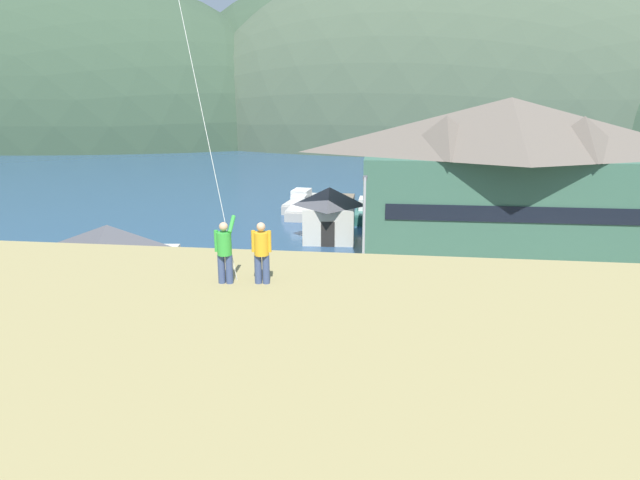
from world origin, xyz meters
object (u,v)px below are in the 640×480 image
Objects in this scene: person_kite_flyer at (225,250)px; moored_boat_outer_mooring at (368,211)px; parked_car_front_row_silver at (245,307)px; wharf_dock at (334,210)px; parked_car_back_row_right at (183,343)px; parked_car_mid_row_center at (16,332)px; harbor_lodge at (506,174)px; parked_car_mid_row_near at (391,313)px; moored_boat_inner_slip at (303,202)px; person_companion at (262,251)px; storage_shed_near_lot at (111,264)px; parked_car_back_row_left at (488,314)px; storage_shed_waterside at (329,213)px; moored_boat_wharfside at (300,209)px; parking_light_pole at (364,229)px.

moored_boat_outer_mooring is at bearing 86.73° from person_kite_flyer.
parked_car_front_row_silver is at bearing 103.28° from person_kite_flyer.
person_kite_flyer is at bearing -88.34° from wharf_dock.
parked_car_mid_row_center is (-8.49, 0.23, 0.00)m from parked_car_back_row_right.
harbor_lodge is 5.08× the size of parked_car_mid_row_near.
person_companion is (5.82, -43.94, 7.46)m from moored_boat_inner_slip.
storage_shed_near_lot is 1.87× the size of parked_car_mid_row_near.
harbor_lodge is at bearing 36.98° from parked_car_mid_row_center.
wharf_dock is 30.12m from parked_car_back_row_left.
storage_shed_waterside reaches higher than parked_car_mid_row_center.
parked_car_mid_row_center is 1.00× the size of parked_car_mid_row_near.
moored_boat_inner_slip is 1.87× the size of parked_car_back_row_left.
parked_car_front_row_silver and parked_car_back_row_left have the same top height.
moored_boat_wharfside is 0.80× the size of moored_boat_inner_slip.
parked_car_back_row_left is at bearing 54.99° from person_kite_flyer.
moored_boat_inner_slip reaches higher than parked_car_mid_row_center.
moored_boat_wharfside is 32.98m from parked_car_mid_row_center.
moored_boat_inner_slip is at bearing 96.22° from person_kite_flyer.
parking_light_pole is (6.09, 5.14, 3.26)m from parked_car_front_row_silver.
moored_boat_outer_mooring reaches higher than parked_car_mid_row_near.
moored_boat_inner_slip is at bearing 149.73° from wharf_dock.
parked_car_back_row_right is at bearing -131.60° from harbor_lodge.
parking_light_pole is 18.81m from person_companion.
moored_boat_wharfside is 3.63× the size of person_companion.
harbor_lodge reaches higher than storage_shed_waterside.
person_companion is (-1.28, -40.06, 7.46)m from moored_boat_outer_mooring.
storage_shed_near_lot is 8.92m from parked_car_front_row_silver.
parked_car_front_row_silver is (-7.83, -0.18, 0.00)m from parked_car_mid_row_near.
storage_shed_near_lot is at bearing 166.45° from parked_car_front_row_silver.
parked_car_mid_row_center is at bearing 178.48° from parked_car_back_row_right.
parking_light_pole is at bearing -79.93° from wharf_dock.
storage_shed_waterside is 13.30m from moored_boat_inner_slip.
person_kite_flyer reaches higher than moored_boat_wharfside.
parked_car_mid_row_near is (9.55, 4.89, 0.00)m from parked_car_back_row_right.
moored_boat_inner_slip is at bearing 76.41° from parked_car_mid_row_center.
parked_car_mid_row_center is at bearing -116.46° from moored_boat_outer_mooring.
harbor_lodge is at bearing 61.52° from parked_car_mid_row_near.
moored_boat_wharfside reaches higher than parked_car_back_row_right.
parked_car_front_row_silver is at bearing -139.82° from parking_light_pole.
storage_shed_near_lot is 28.56m from moored_boat_outer_mooring.
storage_shed_near_lot is at bearing -124.42° from storage_shed_waterside.
person_companion is (1.02, 0.10, -0.02)m from person_kite_flyer.
harbor_lodge is at bearing 65.70° from person_kite_flyer.
parking_light_pole reaches higher than wharf_dock.
parked_car_mid_row_center is at bearing -104.14° from storage_shed_near_lot.
moored_boat_wharfside reaches higher than wharf_dock.
moored_boat_wharfside is 27.34m from parked_car_front_row_silver.
person_companion is (-3.69, -13.34, 7.12)m from parked_car_mid_row_near.
wharf_dock is 3.60× the size of parked_car_mid_row_center.
parking_light_pole reaches higher than storage_shed_waterside.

